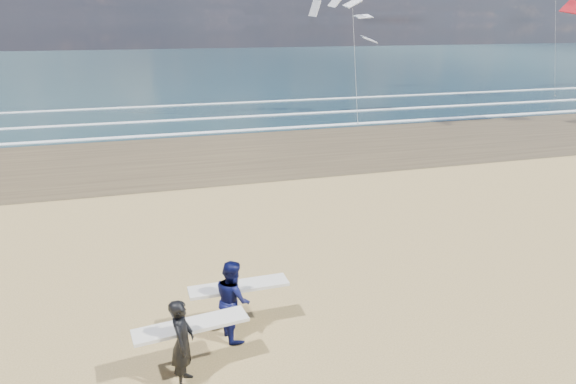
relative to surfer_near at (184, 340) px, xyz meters
name	(u,v)px	position (x,y,z in m)	size (l,w,h in m)	color
wet_sand_strip	(486,133)	(19.94, 17.84, -0.90)	(220.00, 12.00, 0.01)	#473926
ocean	(269,64)	(19.94, 71.84, -0.89)	(220.00, 100.00, 0.02)	#1A313A
foam_breakers	(406,107)	(19.94, 27.94, -0.85)	(220.00, 11.70, 0.05)	white
surfer_near	(184,340)	(0.00, 0.00, 0.00)	(2.25, 1.11, 1.77)	black
surfer_far	(233,298)	(1.17, 1.23, 0.00)	(2.21, 1.11, 1.79)	#0B0F3F
kite_1	(354,48)	(14.07, 24.99, 3.88)	(5.47, 4.70, 8.76)	slate
kite_5	(556,5)	(36.64, 32.04, 6.93)	(4.92, 4.64, 15.03)	slate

